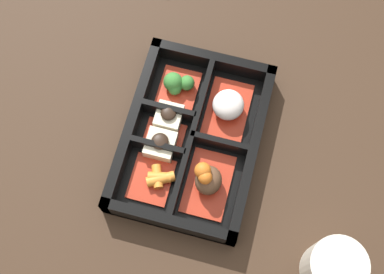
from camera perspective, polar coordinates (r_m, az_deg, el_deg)
ground_plane at (r=0.79m, az=-0.00°, el=-0.60°), size 3.00×3.00×0.00m
bento_base at (r=0.79m, az=-0.00°, el=-0.49°), size 0.27×0.19×0.01m
bento_rim at (r=0.77m, az=-0.13°, el=-0.06°), size 0.27×0.19×0.04m
bowl_rice at (r=0.78m, az=3.86°, el=3.28°), size 0.10×0.06×0.04m
bowl_stew at (r=0.74m, az=1.66°, el=-4.62°), size 0.10×0.06×0.06m
bowl_greens at (r=0.80m, az=-1.57°, el=5.55°), size 0.07×0.06×0.03m
bowl_tofu at (r=0.77m, az=-2.96°, el=0.60°), size 0.09×0.06×0.03m
bowl_carrots at (r=0.76m, az=-3.91°, el=-4.45°), size 0.07×0.06×0.02m
tea_cup at (r=0.74m, az=14.86°, el=-13.30°), size 0.08×0.08×0.07m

